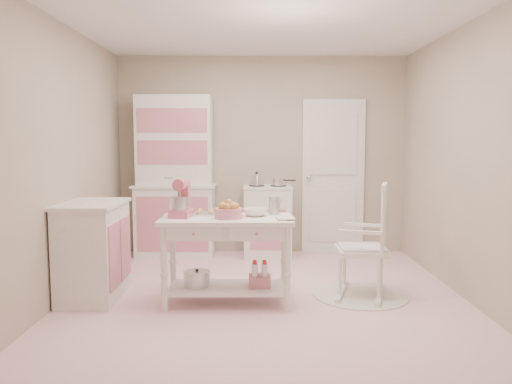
# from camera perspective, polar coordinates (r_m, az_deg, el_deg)

# --- Properties ---
(room_shell) EXTENTS (3.84, 3.84, 2.62)m
(room_shell) POSITION_cam_1_polar(r_m,az_deg,el_deg) (4.77, 1.01, 7.70)
(room_shell) COLOR pink
(room_shell) RESTS_ON ground
(door) EXTENTS (0.82, 0.05, 2.04)m
(door) POSITION_cam_1_polar(r_m,az_deg,el_deg) (6.73, 8.81, 1.76)
(door) COLOR white
(door) RESTS_ON ground
(hutch) EXTENTS (1.06, 0.50, 2.08)m
(hutch) POSITION_cam_1_polar(r_m,az_deg,el_deg) (6.52, -9.28, 1.80)
(hutch) COLOR white
(hutch) RESTS_ON ground
(stove) EXTENTS (0.62, 0.57, 0.92)m
(stove) POSITION_cam_1_polar(r_m,az_deg,el_deg) (6.46, 1.32, -3.34)
(stove) COLOR white
(stove) RESTS_ON ground
(base_cabinet) EXTENTS (0.54, 0.84, 0.92)m
(base_cabinet) POSITION_cam_1_polar(r_m,az_deg,el_deg) (5.01, -18.11, -6.36)
(base_cabinet) COLOR white
(base_cabinet) RESTS_ON ground
(lace_rug) EXTENTS (0.92, 0.92, 0.01)m
(lace_rug) POSITION_cam_1_polar(r_m,az_deg,el_deg) (5.05, 11.85, -11.43)
(lace_rug) COLOR white
(lace_rug) RESTS_ON ground
(rocking_chair) EXTENTS (0.67, 0.83, 1.10)m
(rocking_chair) POSITION_cam_1_polar(r_m,az_deg,el_deg) (4.91, 11.99, -5.36)
(rocking_chair) COLOR white
(rocking_chair) RESTS_ON ground
(work_table) EXTENTS (1.20, 0.60, 0.80)m
(work_table) POSITION_cam_1_polar(r_m,az_deg,el_deg) (4.64, -3.32, -7.79)
(work_table) COLOR white
(work_table) RESTS_ON ground
(stand_mixer) EXTENTS (0.24, 0.31, 0.34)m
(stand_mixer) POSITION_cam_1_polar(r_m,az_deg,el_deg) (4.61, -8.57, -0.75)
(stand_mixer) COLOR #D95B7C
(stand_mixer) RESTS_ON work_table
(cookie_tray) EXTENTS (0.34, 0.24, 0.02)m
(cookie_tray) POSITION_cam_1_polar(r_m,az_deg,el_deg) (4.75, -5.03, -2.47)
(cookie_tray) COLOR silver
(cookie_tray) RESTS_ON work_table
(bread_basket) EXTENTS (0.25, 0.25, 0.09)m
(bread_basket) POSITION_cam_1_polar(r_m,az_deg,el_deg) (4.51, -3.13, -2.44)
(bread_basket) COLOR #D1788F
(bread_basket) RESTS_ON work_table
(mixing_bowl) EXTENTS (0.23, 0.23, 0.07)m
(mixing_bowl) POSITION_cam_1_polar(r_m,az_deg,el_deg) (4.63, -0.08, -2.32)
(mixing_bowl) COLOR white
(mixing_bowl) RESTS_ON work_table
(metal_pitcher) EXTENTS (0.10, 0.10, 0.17)m
(metal_pitcher) POSITION_cam_1_polar(r_m,az_deg,el_deg) (4.71, 2.11, -1.59)
(metal_pitcher) COLOR silver
(metal_pitcher) RESTS_ON work_table
(recipe_book) EXTENTS (0.17, 0.22, 0.02)m
(recipe_book) POSITION_cam_1_polar(r_m,az_deg,el_deg) (4.44, 2.37, -3.02)
(recipe_book) COLOR white
(recipe_book) RESTS_ON work_table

